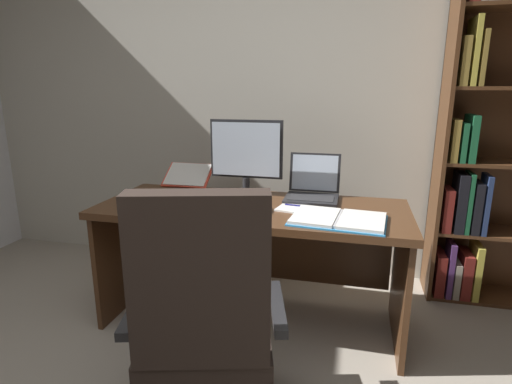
# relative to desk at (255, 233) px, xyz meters

# --- Properties ---
(wall_back) EXTENTS (5.30, 0.12, 2.81)m
(wall_back) POSITION_rel_desk_xyz_m (-0.06, 0.79, 0.88)
(wall_back) COLOR beige
(wall_back) RESTS_ON ground
(desk) EXTENTS (1.72, 0.69, 0.72)m
(desk) POSITION_rel_desk_xyz_m (0.00, 0.00, 0.00)
(desk) COLOR #4C2D19
(desk) RESTS_ON ground
(bookshelf) EXTENTS (0.80, 0.31, 2.26)m
(bookshelf) POSITION_rel_desk_xyz_m (1.36, 0.57, 0.54)
(bookshelf) COLOR #4C2D19
(bookshelf) RESTS_ON ground
(office_chair) EXTENTS (0.69, 0.60, 1.04)m
(office_chair) POSITION_rel_desk_xyz_m (0.03, -0.92, -0.08)
(office_chair) COLOR #232326
(office_chair) RESTS_ON ground
(monitor) EXTENTS (0.44, 0.16, 0.46)m
(monitor) POSITION_rel_desk_xyz_m (-0.09, 0.14, 0.42)
(monitor) COLOR #232326
(monitor) RESTS_ON desk
(laptop) EXTENTS (0.31, 0.30, 0.26)m
(laptop) POSITION_rel_desk_xyz_m (0.31, 0.15, 0.25)
(laptop) COLOR #232326
(laptop) RESTS_ON desk
(keyboard) EXTENTS (0.42, 0.15, 0.02)m
(keyboard) POSITION_rel_desk_xyz_m (-0.09, -0.19, 0.20)
(keyboard) COLOR #232326
(keyboard) RESTS_ON desk
(computer_mouse) EXTENTS (0.06, 0.10, 0.04)m
(computer_mouse) POSITION_rel_desk_xyz_m (-0.39, -0.19, 0.21)
(computer_mouse) COLOR #232326
(computer_mouse) RESTS_ON desk
(reading_stand_with_book) EXTENTS (0.30, 0.25, 0.15)m
(reading_stand_with_book) POSITION_rel_desk_xyz_m (-0.50, 0.19, 0.27)
(reading_stand_with_book) COLOR #232326
(reading_stand_with_book) RESTS_ON desk
(open_binder) EXTENTS (0.49, 0.36, 0.02)m
(open_binder) POSITION_rel_desk_xyz_m (0.48, -0.24, 0.20)
(open_binder) COLOR #2D84C6
(open_binder) RESTS_ON desk
(notepad) EXTENTS (0.19, 0.23, 0.01)m
(notepad) POSITION_rel_desk_xyz_m (0.24, -0.06, 0.20)
(notepad) COLOR silver
(notepad) RESTS_ON desk
(pen) EXTENTS (0.14, 0.03, 0.01)m
(pen) POSITION_rel_desk_xyz_m (0.26, -0.06, 0.21)
(pen) COLOR navy
(pen) RESTS_ON notepad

